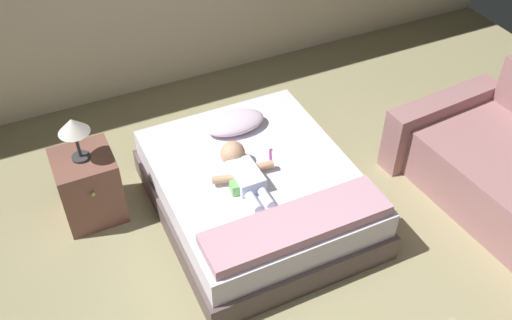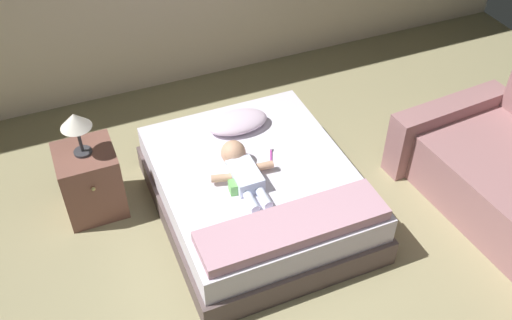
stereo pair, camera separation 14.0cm
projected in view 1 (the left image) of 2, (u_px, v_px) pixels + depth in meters
ground_plane at (294, 316)px, 3.77m from camera, size 8.00×8.00×0.00m
bed at (256, 192)px, 4.34m from camera, size 1.42×1.71×0.43m
pillow at (234, 123)px, 4.52m from camera, size 0.49×0.29×0.12m
baby at (241, 168)px, 4.11m from camera, size 0.47×0.63×0.18m
toothbrush at (270, 154)px, 4.32m from camera, size 0.07×0.14×0.02m
nightstand at (89, 186)px, 4.28m from camera, size 0.43×0.46×0.56m
lamp at (73, 128)px, 3.92m from camera, size 0.22×0.22×0.35m
blanket at (297, 224)px, 3.74m from camera, size 1.28×0.34×0.08m
toy_block at (237, 188)px, 3.99m from camera, size 0.10×0.10×0.09m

